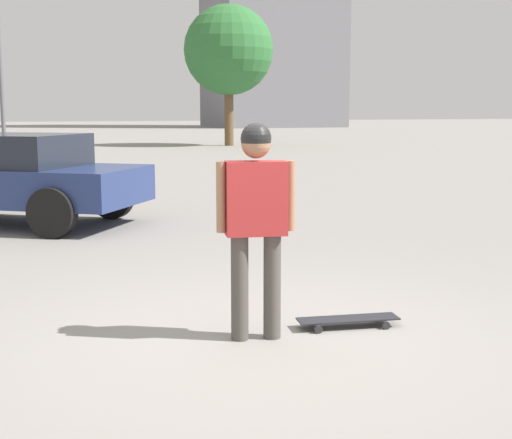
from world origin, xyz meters
TOP-DOWN VIEW (x-y plane):
  - ground_plane at (0.00, 0.00)m, footprint 220.00×220.00m
  - person at (0.00, 0.00)m, footprint 0.30×0.60m
  - skateboard at (-0.01, -0.82)m, footprint 0.38×0.87m
  - car_parked_near at (6.70, 1.40)m, footprint 3.93×4.37m
  - tree_distant at (28.98, -10.25)m, footprint 4.44×4.44m
  - lamp_post at (17.19, 1.01)m, footprint 0.28×0.28m

SIDE VIEW (x-z plane):
  - ground_plane at x=0.00m, z-range 0.00..0.00m
  - skateboard at x=-0.01m, z-range 0.02..0.10m
  - car_parked_near at x=6.70m, z-range 0.04..1.46m
  - person at x=0.00m, z-range 0.18..1.87m
  - lamp_post at x=17.19m, z-range 0.49..6.13m
  - tree_distant at x=28.98m, z-range 1.23..8.17m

